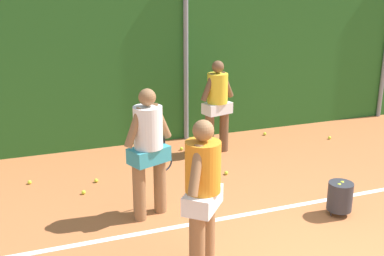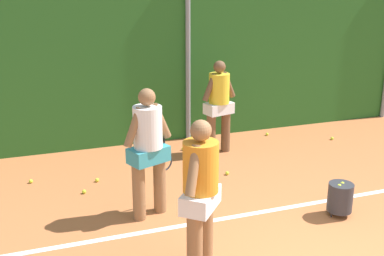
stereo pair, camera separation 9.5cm
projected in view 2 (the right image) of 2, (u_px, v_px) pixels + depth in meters
name	position (u px, v px, depth m)	size (l,w,h in m)	color
ground_plane	(277.00, 223.00, 6.81)	(27.14, 27.14, 0.00)	#B76638
hedge_fence_backdrop	(185.00, 58.00, 9.97)	(17.64, 0.25, 3.41)	#286023
fence_post_center	(188.00, 50.00, 9.75)	(0.10, 0.10, 3.80)	gray
court_baseline_paint	(265.00, 211.00, 7.13)	(12.89, 0.10, 0.01)	white
player_foreground_near	(201.00, 190.00, 5.39)	(0.60, 0.63, 1.87)	#8C603D
player_midcourt	(148.00, 146.00, 6.72)	(0.79, 0.50, 1.90)	#8C603D
player_backcourt_far	(219.00, 102.00, 9.21)	(0.75, 0.44, 1.83)	brown
ball_hopper	(340.00, 197.00, 6.94)	(0.36, 0.36, 0.51)	#2D2D33
tennis_ball_0	(227.00, 173.00, 8.44)	(0.07, 0.07, 0.07)	#CCDB33
tennis_ball_1	(31.00, 181.00, 8.10)	(0.07, 0.07, 0.07)	#CCDB33
tennis_ball_2	(183.00, 149.00, 9.63)	(0.07, 0.07, 0.07)	#CCDB33
tennis_ball_4	(267.00, 134.00, 10.52)	(0.07, 0.07, 0.07)	#CCDB33
tennis_ball_6	(332.00, 138.00, 10.24)	(0.07, 0.07, 0.07)	#CCDB33
tennis_ball_7	(97.00, 180.00, 8.15)	(0.07, 0.07, 0.07)	#CCDB33
tennis_ball_8	(84.00, 192.00, 7.72)	(0.07, 0.07, 0.07)	#CCDB33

